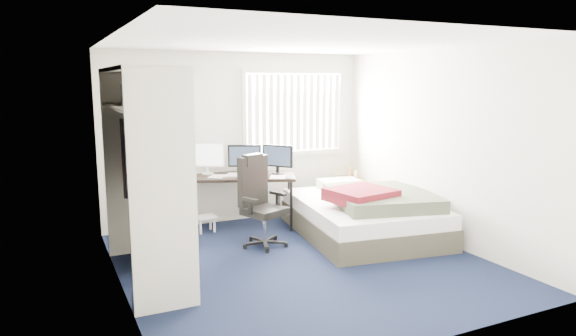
# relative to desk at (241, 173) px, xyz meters

# --- Properties ---
(ground) EXTENTS (4.20, 4.20, 0.00)m
(ground) POSITION_rel_desk_xyz_m (0.09, -1.75, -0.78)
(ground) COLOR black
(ground) RESTS_ON ground
(room_shell) EXTENTS (4.20, 4.20, 4.20)m
(room_shell) POSITION_rel_desk_xyz_m (0.09, -1.75, 0.73)
(room_shell) COLOR silver
(room_shell) RESTS_ON ground
(window_assembly) EXTENTS (1.72, 0.09, 1.32)m
(window_assembly) POSITION_rel_desk_xyz_m (0.99, 0.29, 0.82)
(window_assembly) COLOR white
(window_assembly) RESTS_ON ground
(closet) EXTENTS (0.64, 1.84, 2.22)m
(closet) POSITION_rel_desk_xyz_m (-1.58, -1.49, 0.57)
(closet) COLOR beige
(closet) RESTS_ON ground
(desk) EXTENTS (1.69, 1.25, 1.21)m
(desk) POSITION_rel_desk_xyz_m (0.00, 0.00, 0.00)
(desk) COLOR black
(desk) RESTS_ON ground
(office_chair) EXTENTS (0.71, 0.71, 1.17)m
(office_chair) POSITION_rel_desk_xyz_m (-0.09, -0.94, -0.34)
(office_chair) COLOR black
(office_chair) RESTS_ON ground
(footstool) EXTENTS (0.30, 0.24, 0.23)m
(footstool) POSITION_rel_desk_xyz_m (-0.57, -0.08, -0.61)
(footstool) COLOR white
(footstool) RESTS_ON ground
(nightstand) EXTENTS (0.57, 0.85, 0.72)m
(nightstand) POSITION_rel_desk_xyz_m (1.84, -0.08, -0.31)
(nightstand) COLOR brown
(nightstand) RESTS_ON ground
(bed) EXTENTS (1.95, 2.42, 0.72)m
(bed) POSITION_rel_desk_xyz_m (1.35, -1.16, -0.48)
(bed) COLOR #3E392C
(bed) RESTS_ON ground
(pine_box) EXTENTS (0.39, 0.31, 0.27)m
(pine_box) POSITION_rel_desk_xyz_m (-1.56, -2.09, -0.65)
(pine_box) COLOR tan
(pine_box) RESTS_ON ground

